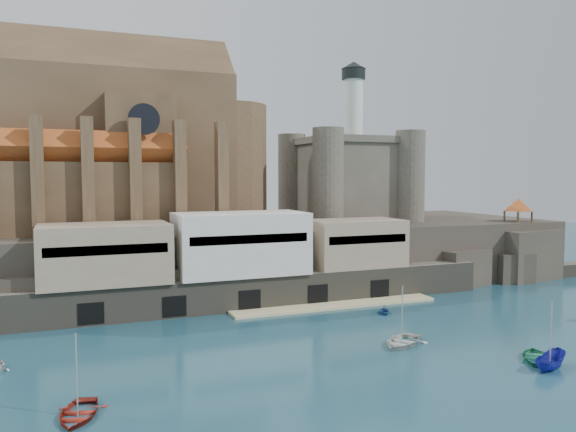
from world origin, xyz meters
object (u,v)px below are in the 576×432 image
(castle_keep, at_px, (348,175))
(boat_2, at_px, (550,369))
(church, at_px, (121,150))
(pavilion, at_px, (518,206))
(boat_0, at_px, (78,417))

(castle_keep, bearing_deg, boat_2, -97.12)
(church, height_order, boat_2, church)
(castle_keep, relative_size, pavilion, 4.58)
(boat_2, bearing_deg, boat_0, 60.35)
(castle_keep, xyz_separation_m, boat_0, (-48.16, -48.00, -18.31))
(castle_keep, xyz_separation_m, pavilion, (25.92, -15.08, -5.59))
(pavilion, bearing_deg, church, 166.52)
(church, xyz_separation_m, pavilion, (66.13, -15.85, -9.40))
(church, height_order, boat_0, church)
(church, bearing_deg, pavilion, -13.48)
(church, distance_m, castle_keep, 40.39)
(castle_keep, distance_m, boat_2, 56.65)
(church, bearing_deg, boat_2, -58.13)
(boat_0, distance_m, boat_2, 41.84)
(boat_2, bearing_deg, church, 9.36)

